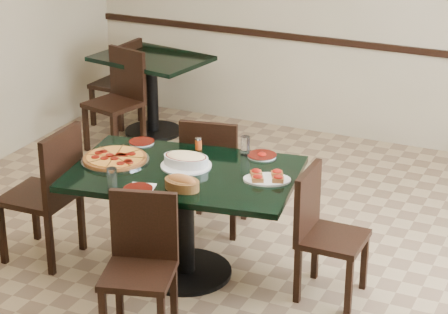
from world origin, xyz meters
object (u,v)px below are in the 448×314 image
at_px(pepperoni_pizza, 115,158).
at_px(lasagna_casserole, 186,160).
at_px(bread_basket, 182,183).
at_px(bruschetta_platter, 267,177).
at_px(main_table, 185,197).
at_px(chair_near, 141,258).
at_px(chair_right, 322,227).
at_px(chair_left, 50,188).
at_px(back_chair_left, 122,79).
at_px(back_table, 152,80).
at_px(chair_far, 212,169).
at_px(back_chair_near, 120,94).

distance_m(pepperoni_pizza, lasagna_casserole, 0.48).
distance_m(bread_basket, bruschetta_platter, 0.54).
xyz_separation_m(main_table, chair_near, (0.07, -0.68, -0.09)).
xyz_separation_m(chair_near, chair_right, (0.82, 0.83, -0.01)).
distance_m(chair_left, back_chair_left, 2.71).
relative_size(lasagna_casserole, bruschetta_platter, 0.94).
bearing_deg(back_table, pepperoni_pizza, -56.18).
height_order(main_table, bruschetta_platter, bruschetta_platter).
distance_m(back_chair_left, bruschetta_platter, 3.33).
bearing_deg(main_table, chair_far, 90.53).
distance_m(main_table, bread_basket, 0.36).
distance_m(back_table, back_chair_near, 0.45).
bearing_deg(pepperoni_pizza, back_chair_left, 120.47).
xyz_separation_m(chair_far, lasagna_casserole, (0.09, -0.57, 0.30)).
distance_m(back_table, chair_right, 3.19).
bearing_deg(back_chair_left, main_table, 42.93).
height_order(chair_left, back_chair_left, chair_left).
distance_m(main_table, bruschetta_platter, 0.58).
relative_size(back_table, chair_far, 1.24).
relative_size(main_table, bread_basket, 6.37).
xyz_separation_m(chair_right, bread_basket, (-0.77, -0.41, 0.32)).
relative_size(pepperoni_pizza, bruschetta_platter, 1.28).
relative_size(pepperoni_pizza, bread_basket, 1.84).
bearing_deg(back_chair_near, bread_basket, -35.88).
height_order(chair_right, bruschetta_platter, chair_right).
bearing_deg(back_table, lasagna_casserole, -45.92).
relative_size(back_chair_left, bruschetta_platter, 2.39).
distance_m(back_table, pepperoni_pizza, 2.53).
distance_m(back_table, lasagna_casserole, 2.66).
bearing_deg(pepperoni_pizza, bruschetta_platter, 6.66).
height_order(chair_near, chair_right, chair_near).
distance_m(chair_far, lasagna_casserole, 0.65).
xyz_separation_m(main_table, lasagna_casserole, (-0.02, 0.07, 0.23)).
xyz_separation_m(chair_near, chair_left, (-0.98, 0.49, 0.06)).
relative_size(chair_far, chair_left, 0.93).
distance_m(back_chair_near, back_chair_left, 0.60).
bearing_deg(pepperoni_pizza, chair_right, 7.90).
bearing_deg(lasagna_casserole, back_table, 119.71).
distance_m(chair_left, bruschetta_platter, 1.50).
height_order(back_table, bread_basket, bread_basket).
height_order(main_table, chair_far, chair_far).
bearing_deg(chair_far, bread_basket, 93.59).
bearing_deg(chair_right, bread_basket, 117.64).
height_order(back_chair_left, bruschetta_platter, back_chair_left).
xyz_separation_m(main_table, back_chair_left, (-1.89, 2.34, -0.10)).
relative_size(chair_far, chair_right, 1.05).
xyz_separation_m(chair_far, back_chair_left, (-1.78, 1.70, -0.03)).
bearing_deg(back_chair_left, pepperoni_pizza, 34.49).
distance_m(main_table, back_chair_left, 3.00).
xyz_separation_m(main_table, pepperoni_pizza, (-0.49, -0.04, 0.20)).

